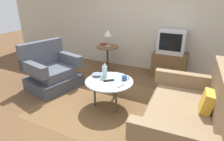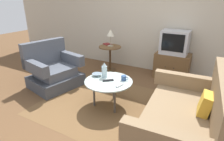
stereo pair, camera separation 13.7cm
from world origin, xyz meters
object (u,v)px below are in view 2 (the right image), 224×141
(coffee_table, at_px, (108,83))
(television, at_px, (175,42))
(armchair, at_px, (53,71))
(side_table, at_px, (110,53))
(mug, at_px, (124,78))
(bowl, at_px, (97,75))
(tv_stand, at_px, (172,66))
(book, at_px, (107,44))
(vase, at_px, (104,70))
(tv_remote_dark, at_px, (108,80))
(table_lamp, at_px, (110,34))
(couch, at_px, (184,120))
(tv_remote_silver, at_px, (120,85))

(coffee_table, distance_m, television, 1.92)
(armchair, xyz_separation_m, side_table, (0.61, 1.33, 0.14))
(television, bearing_deg, side_table, -168.98)
(armchair, height_order, side_table, armchair)
(coffee_table, distance_m, side_table, 1.67)
(armchair, height_order, coffee_table, armchair)
(mug, distance_m, bowl, 0.50)
(tv_stand, relative_size, television, 1.31)
(coffee_table, bearing_deg, mug, 34.32)
(coffee_table, distance_m, bowl, 0.30)
(tv_stand, bearing_deg, side_table, -168.97)
(book, bearing_deg, vase, -32.70)
(side_table, bearing_deg, vase, -64.07)
(tv_stand, bearing_deg, tv_remote_dark, -110.78)
(vase, relative_size, tv_remote_dark, 1.60)
(coffee_table, distance_m, tv_remote_dark, 0.05)
(television, bearing_deg, coffee_table, -110.82)
(coffee_table, xyz_separation_m, table_lamp, (-0.80, 1.48, 0.51))
(television, xyz_separation_m, vase, (-0.80, -1.65, -0.24))
(couch, relative_size, vase, 6.28)
(armchair, height_order, television, television)
(tv_stand, distance_m, tv_remote_dark, 1.89)
(coffee_table, distance_m, book, 1.88)
(mug, xyz_separation_m, tv_remote_dark, (-0.22, -0.15, -0.03))
(bowl, distance_m, book, 1.67)
(side_table, height_order, tv_remote_silver, side_table)
(table_lamp, relative_size, vase, 1.55)
(couch, height_order, tv_stand, couch)
(coffee_table, xyz_separation_m, tv_remote_dark, (-0.00, -0.01, 0.05))
(side_table, bearing_deg, tv_stand, 11.03)
(bowl, bearing_deg, table_lamp, 110.19)
(tv_stand, distance_m, table_lamp, 1.62)
(coffee_table, xyz_separation_m, book, (-0.96, 1.60, 0.21))
(mug, xyz_separation_m, book, (-1.17, 1.45, 0.13))
(tv_remote_silver, bearing_deg, table_lamp, 45.99)
(couch, relative_size, tv_remote_silver, 10.87)
(bowl, bearing_deg, tv_remote_dark, -17.19)
(bowl, bearing_deg, mug, 7.54)
(armchair, distance_m, bowl, 1.14)
(tv_stand, bearing_deg, coffee_table, -110.82)
(bowl, height_order, book, book)
(couch, distance_m, table_lamp, 2.78)
(coffee_table, xyz_separation_m, vase, (-0.14, 0.10, 0.17))
(side_table, height_order, table_lamp, table_lamp)
(tv_remote_dark, bearing_deg, side_table, 77.55)
(couch, xyz_separation_m, bowl, (-1.54, 0.35, 0.19))
(couch, distance_m, mug, 1.15)
(vase, height_order, book, vase)
(tv_stand, relative_size, table_lamp, 1.84)
(armchair, distance_m, tv_stand, 2.63)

